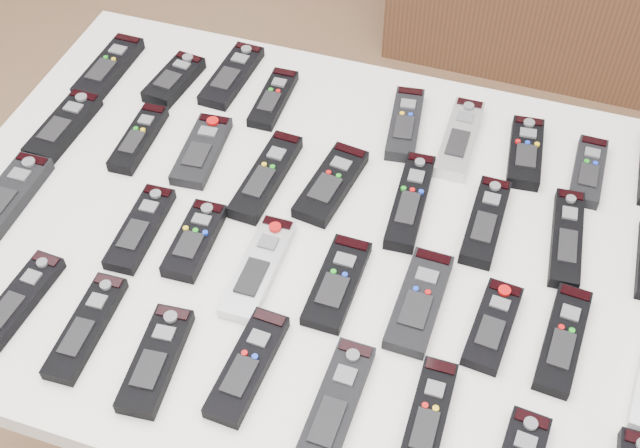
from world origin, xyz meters
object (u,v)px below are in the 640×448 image
(remote_14, at_px, (410,201))
(remote_29, at_px, (86,327))
(remote_0, at_px, (109,68))
(remote_32, at_px, (334,407))
(remote_19, at_px, (140,228))
(remote_22, at_px, (337,283))
(remote_13, at_px, (331,184))
(remote_16, at_px, (567,238))
(remote_9, at_px, (64,126))
(remote_5, at_px, (460,139))
(remote_31, at_px, (248,366))
(remote_12, at_px, (266,176))
(remote_23, at_px, (419,301))
(remote_2, at_px, (232,75))
(remote_28, at_px, (18,301))
(remote_4, at_px, (405,124))
(remote_33, at_px, (428,418))
(remote_3, at_px, (273,99))
(remote_11, at_px, (202,151))
(remote_15, at_px, (486,221))
(remote_30, at_px, (156,360))
(remote_6, at_px, (525,152))
(remote_10, at_px, (139,138))
(remote_20, at_px, (195,240))
(remote_18, at_px, (9,197))
(remote_1, at_px, (174,80))
(remote_24, at_px, (493,326))
(remote_25, at_px, (563,339))
(remote_21, at_px, (259,268))
(remote_7, at_px, (588,171))

(remote_14, distance_m, remote_29, 0.54)
(remote_0, relative_size, remote_32, 0.91)
(remote_19, xyz_separation_m, remote_22, (0.33, -0.01, -0.00))
(remote_13, bearing_deg, remote_16, 8.18)
(remote_9, bearing_deg, remote_5, 17.37)
(remote_22, relative_size, remote_29, 0.94)
(remote_14, bearing_deg, remote_31, -113.48)
(remote_12, height_order, remote_23, remote_12)
(remote_2, relative_size, remote_28, 1.03)
(remote_4, height_order, remote_33, same)
(remote_19, bearing_deg, remote_5, 36.98)
(remote_3, xyz_separation_m, remote_9, (-0.33, -0.19, 0.00))
(remote_3, height_order, remote_31, remote_31)
(remote_3, relative_size, remote_11, 0.95)
(remote_12, relative_size, remote_28, 1.14)
(remote_12, bearing_deg, remote_28, -122.51)
(remote_15, bearing_deg, remote_30, -133.59)
(remote_6, distance_m, remote_11, 0.56)
(remote_13, relative_size, remote_14, 0.86)
(remote_2, bearing_deg, remote_10, -109.57)
(remote_30, bearing_deg, remote_3, 88.93)
(remote_13, bearing_deg, remote_32, -64.01)
(remote_6, height_order, remote_23, remote_6)
(remote_16, distance_m, remote_20, 0.58)
(remote_12, height_order, remote_20, same)
(remote_18, height_order, remote_30, remote_18)
(remote_0, bearing_deg, remote_15, -11.19)
(remote_1, bearing_deg, remote_24, -21.93)
(remote_25, height_order, remote_28, remote_28)
(remote_2, relative_size, remote_21, 0.92)
(remote_16, bearing_deg, remote_1, 163.82)
(remote_21, xyz_separation_m, remote_31, (0.05, -0.17, 0.00))
(remote_20, height_order, remote_23, remote_20)
(remote_18, relative_size, remote_24, 1.21)
(remote_15, distance_m, remote_25, 0.23)
(remote_20, distance_m, remote_31, 0.25)
(remote_6, distance_m, remote_7, 0.11)
(remote_3, bearing_deg, remote_14, -31.18)
(remote_9, bearing_deg, remote_31, -33.97)
(remote_20, height_order, remote_32, remote_20)
(remote_2, distance_m, remote_21, 0.47)
(remote_25, bearing_deg, remote_7, 94.33)
(remote_5, xyz_separation_m, remote_22, (-0.11, -0.37, -0.00))
(remote_7, xyz_separation_m, remote_9, (-0.90, -0.18, 0.00))
(remote_13, relative_size, remote_31, 0.99)
(remote_20, distance_m, remote_25, 0.57)
(remote_0, xyz_separation_m, remote_21, (0.45, -0.36, -0.00))
(remote_24, xyz_separation_m, remote_28, (-0.67, -0.18, 0.00))
(remote_21, height_order, remote_23, remote_23)
(remote_33, bearing_deg, remote_16, 69.39)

